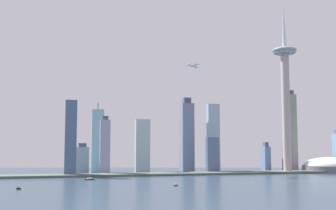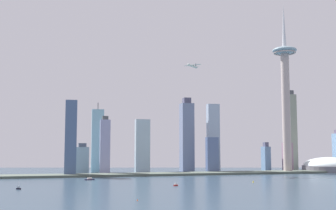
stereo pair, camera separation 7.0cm
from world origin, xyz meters
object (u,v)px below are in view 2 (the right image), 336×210
(stadium_dome, at_px, (330,166))
(boat_0, at_px, (90,179))
(boat_1, at_px, (19,188))
(channel_buoy_1, at_px, (137,200))
(skyscraper_3, at_px, (105,146))
(skyscraper_4, at_px, (187,136))
(skyscraper_11, at_px, (288,156))
(skyscraper_6, at_px, (71,138))
(channel_buoy_0, at_px, (253,181))
(skyscraper_1, at_px, (82,160))
(boat_3, at_px, (176,185))
(airplane, at_px, (192,66))
(skyscraper_13, at_px, (213,138))
(skyscraper_8, at_px, (291,131))
(skyscraper_10, at_px, (97,141))
(skyscraper_7, at_px, (142,146))
(skyscraper_12, at_px, (212,155))
(observation_tower, at_px, (285,85))
(skyscraper_0, at_px, (266,158))

(stadium_dome, height_order, boat_0, stadium_dome)
(boat_1, relative_size, channel_buoy_1, 5.37)
(skyscraper_3, height_order, skyscraper_4, skyscraper_4)
(skyscraper_11, distance_m, boat_0, 430.39)
(skyscraper_6, bearing_deg, channel_buoy_0, -37.65)
(skyscraper_4, relative_size, boat_0, 9.60)
(skyscraper_1, relative_size, skyscraper_4, 0.38)
(boat_3, bearing_deg, channel_buoy_0, 161.50)
(channel_buoy_0, height_order, airplane, airplane)
(skyscraper_11, bearing_deg, channel_buoy_0, -128.99)
(skyscraper_11, relative_size, airplane, 2.28)
(skyscraper_13, bearing_deg, channel_buoy_0, -97.12)
(stadium_dome, xyz_separation_m, channel_buoy_1, (-451.86, -351.85, -9.55))
(skyscraper_13, height_order, airplane, airplane)
(skyscraper_8, relative_size, channel_buoy_1, 102.12)
(skyscraper_10, bearing_deg, skyscraper_6, -118.86)
(skyscraper_10, bearing_deg, skyscraper_11, -8.32)
(skyscraper_10, height_order, skyscraper_11, skyscraper_10)
(skyscraper_7, height_order, skyscraper_12, skyscraper_7)
(skyscraper_8, relative_size, skyscraper_11, 2.67)
(skyscraper_10, bearing_deg, skyscraper_12, -21.42)
(boat_0, bearing_deg, skyscraper_8, 7.97)
(stadium_dome, distance_m, airplane, 345.35)
(observation_tower, height_order, skyscraper_6, observation_tower)
(stadium_dome, relative_size, skyscraper_0, 1.82)
(skyscraper_13, height_order, channel_buoy_1, skyscraper_13)
(skyscraper_1, xyz_separation_m, skyscraper_10, (30.78, 41.16, 35.66))
(skyscraper_6, distance_m, skyscraper_8, 488.79)
(skyscraper_4, bearing_deg, channel_buoy_1, -112.43)
(skyscraper_4, relative_size, boat_1, 16.09)
(skyscraper_4, bearing_deg, boat_1, -135.84)
(skyscraper_10, distance_m, airplane, 237.16)
(stadium_dome, relative_size, skyscraper_12, 1.59)
(skyscraper_13, bearing_deg, channel_buoy_1, -119.05)
(stadium_dome, relative_size, airplane, 3.75)
(boat_0, height_order, channel_buoy_0, boat_0)
(skyscraper_13, xyz_separation_m, boat_3, (-149.32, -266.13, -66.25))
(skyscraper_11, bearing_deg, observation_tower, -120.09)
(skyscraper_3, xyz_separation_m, skyscraper_10, (-8.07, 67.88, 11.04))
(boat_3, bearing_deg, skyscraper_11, -169.76)
(observation_tower, xyz_separation_m, skyscraper_4, (-176.74, 81.95, -99.89))
(observation_tower, xyz_separation_m, skyscraper_8, (72.45, 107.56, -85.77))
(skyscraper_12, height_order, channel_buoy_0, skyscraper_12)
(stadium_dome, height_order, channel_buoy_0, stadium_dome)
(skyscraper_4, relative_size, boat_3, 22.18)
(skyscraper_7, distance_m, channel_buoy_1, 428.10)
(skyscraper_4, distance_m, skyscraper_13, 52.88)
(channel_buoy_1, bearing_deg, skyscraper_0, 50.53)
(skyscraper_0, height_order, airplane, airplane)
(skyscraper_10, relative_size, channel_buoy_0, 48.11)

